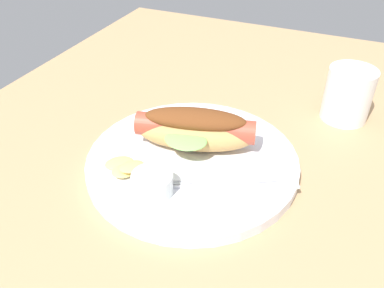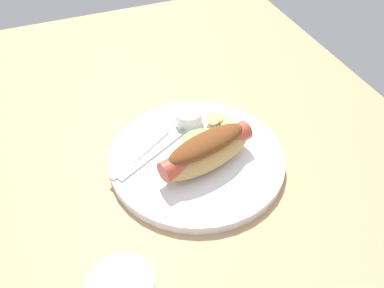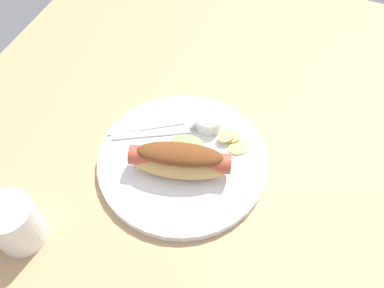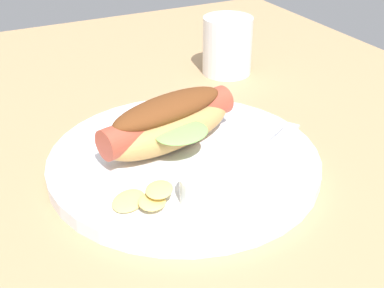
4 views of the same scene
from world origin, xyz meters
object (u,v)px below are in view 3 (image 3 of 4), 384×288
Objects in this scene: plate at (182,160)px; chips_pile at (233,141)px; hot_dog at (180,160)px; sauce_ramekin at (209,121)px; knife at (146,127)px; drinking_cup at (15,223)px; fork at (154,134)px.

chips_pile is at bearing 131.43° from plate.
sauce_ramekin is at bearing 69.59° from hot_dog.
chips_pile is at bearing -24.11° from knife.
drinking_cup is at bearing -33.18° from sauce_ramekin.
fork is 1.03× the size of knife.
plate is 1.67× the size of hot_dog.
drinking_cup is at bearing -142.63° from knife.
hot_dog is at bearing -37.00° from chips_pile.
knife is (-1.00, -1.96, -0.02)cm from fork.
plate is 28.63cm from drinking_cup.
hot_dog is 11.06cm from sauce_ramekin.
fork and knife have the same top height.
sauce_ramekin is at bearing 168.44° from plate.
chips_pile is (-8.69, 6.55, -2.37)cm from hot_dog.
drinking_cup is (30.39, -19.87, 1.42)cm from sauce_ramekin.
knife is at bearing 131.90° from hot_dog.
fork is at bearing 155.53° from drinking_cup.
chips_pile is (-2.43, 15.99, 0.51)cm from knife.
sauce_ramekin is at bearing 146.82° from drinking_cup.
sauce_ramekin is 10.33cm from fork.
knife is 1.99× the size of chips_pile.
hot_dog is 1.21× the size of fork.
hot_dog is at bearing 136.13° from drinking_cup.
plate is 2.02× the size of fork.
sauce_ramekin reaches higher than plate.
sauce_ramekin is 0.36× the size of knife.
knife is at bearing -66.36° from sauce_ramekin.
fork is (-5.26, -7.48, -2.86)cm from hot_dog.
drinking_cup reaches higher than fork.
sauce_ramekin is at bearing -9.11° from knife.
sauce_ramekin is (-8.52, 1.74, 2.17)cm from plate.
hot_dog is 9.58cm from fork.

